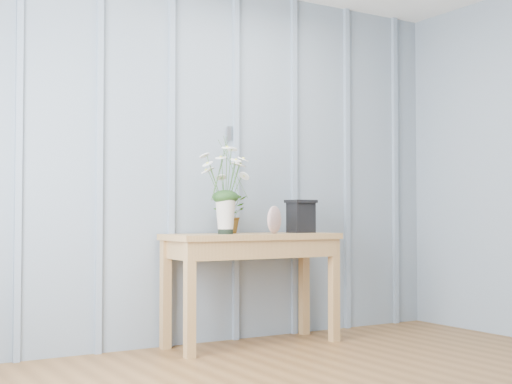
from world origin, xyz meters
TOP-DOWN VIEW (x-y plane):
  - room_shell at (0.00, 0.92)m, footprint 4.00×4.50m
  - sideboard at (0.24, 1.99)m, footprint 1.20×0.45m
  - daisy_vase at (0.01, 1.94)m, footprint 0.44×0.34m
  - spider_plant at (0.14, 2.14)m, footprint 0.29×0.27m
  - felt_disc_vessel at (0.35, 1.89)m, footprint 0.19×0.14m
  - carved_box at (0.65, 2.00)m, footprint 0.20×0.16m

SIDE VIEW (x-z plane):
  - sideboard at x=0.24m, z-range 0.26..1.01m
  - felt_disc_vessel at x=0.35m, z-range 0.75..0.94m
  - carved_box at x=0.65m, z-range 0.75..0.99m
  - spider_plant at x=0.14m, z-range 0.75..1.01m
  - daisy_vase at x=0.01m, z-range 0.83..1.45m
  - room_shell at x=0.00m, z-range 0.74..3.24m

